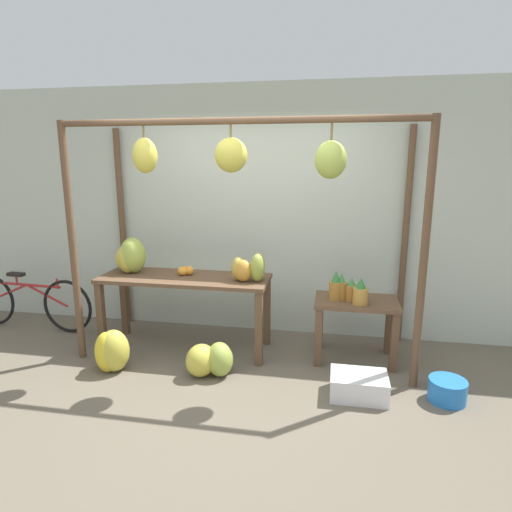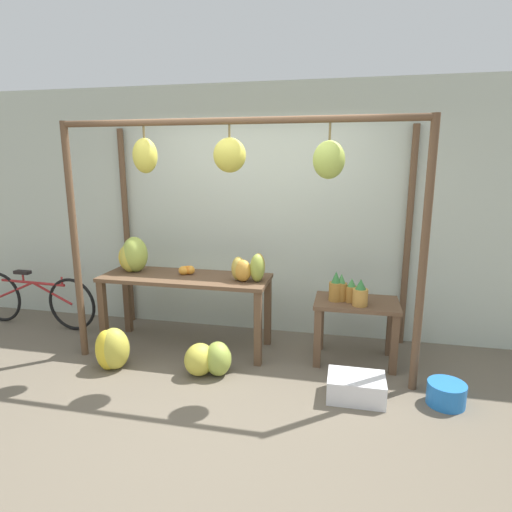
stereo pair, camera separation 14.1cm
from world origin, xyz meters
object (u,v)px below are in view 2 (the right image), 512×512
fruit_crate_white (356,387)px  blue_bucket (446,394)px  banana_pile_on_table (132,256)px  papaya_pile (250,268)px  orange_pile (187,270)px  banana_pile_ground_left (111,349)px  banana_pile_ground_right (208,359)px  parked_bicycle (34,299)px  pineapple_cluster (347,291)px

fruit_crate_white → blue_bucket: fruit_crate_white is taller
banana_pile_on_table → papaya_pile: (1.33, -0.10, -0.04)m
orange_pile → banana_pile_ground_left: size_ratio=0.40×
papaya_pile → fruit_crate_white: bearing=-30.7°
banana_pile_ground_right → banana_pile_on_table: bearing=149.9°
orange_pile → papaya_pile: (0.71, -0.11, 0.09)m
banana_pile_ground_left → blue_bucket: (3.04, 0.01, -0.10)m
fruit_crate_white → papaya_pile: 1.49m
orange_pile → banana_pile_ground_right: size_ratio=0.31×
orange_pile → parked_bicycle: 2.09m
banana_pile_ground_right → fruit_crate_white: 1.36m
fruit_crate_white → parked_bicycle: bearing=167.3°
banana_pile_on_table → papaya_pile: bearing=-4.1°
papaya_pile → parked_bicycle: bearing=175.4°
orange_pile → banana_pile_ground_left: 1.08m
orange_pile → blue_bucket: 2.70m
orange_pile → parked_bicycle: (-2.02, 0.11, -0.50)m
pineapple_cluster → parked_bicycle: bearing=177.0°
banana_pile_ground_left → fruit_crate_white: banana_pile_ground_left is taller
fruit_crate_white → papaya_pile: papaya_pile is taller
banana_pile_on_table → papaya_pile: size_ratio=1.14×
blue_bucket → parked_bicycle: 4.61m
pineapple_cluster → parked_bicycle: size_ratio=0.22×
pineapple_cluster → blue_bucket: bearing=-35.7°
orange_pile → banana_pile_ground_right: (0.43, -0.62, -0.68)m
orange_pile → papaya_pile: size_ratio=0.46×
banana_pile_ground_left → blue_bucket: size_ratio=1.36×
fruit_crate_white → orange_pile: bearing=157.3°
banana_pile_on_table → pineapple_cluster: (2.29, -0.07, -0.22)m
papaya_pile → orange_pile: bearing=171.4°
banana_pile_ground_left → papaya_pile: 1.55m
banana_pile_on_table → pineapple_cluster: banana_pile_on_table is taller
banana_pile_on_table → parked_bicycle: banana_pile_on_table is taller
banana_pile_ground_left → papaya_pile: (1.24, 0.58, 0.72)m
fruit_crate_white → banana_pile_ground_left: bearing=178.6°
banana_pile_ground_left → fruit_crate_white: bearing=-1.4°
blue_bucket → papaya_pile: bearing=162.3°
blue_bucket → parked_bicycle: parked_bicycle is taller
banana_pile_ground_right → banana_pile_ground_left: bearing=-176.0°
orange_pile → papaya_pile: 0.72m
banana_pile_ground_right → fruit_crate_white: (1.35, -0.12, -0.06)m
blue_bucket → orange_pile: bearing=164.8°
banana_pile_ground_right → papaya_pile: size_ratio=1.50×
fruit_crate_white → parked_bicycle: 3.91m
banana_pile_on_table → parked_bicycle: bearing=174.9°
parked_bicycle → papaya_pile: bearing=-4.6°
pineapple_cluster → fruit_crate_white: bearing=-80.8°
banana_pile_ground_right → papaya_pile: 0.96m
banana_pile_on_table → pineapple_cluster: size_ratio=1.10×
banana_pile_ground_left → papaya_pile: bearing=25.0°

